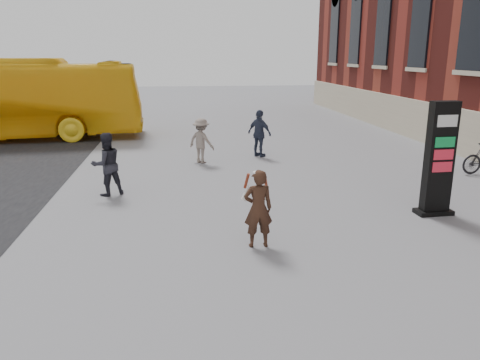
{
  "coord_description": "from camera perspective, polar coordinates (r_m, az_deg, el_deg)",
  "views": [
    {
      "loc": [
        -1.43,
        -8.84,
        3.85
      ],
      "look_at": [
        -0.15,
        1.04,
        1.16
      ],
      "focal_mm": 35.0,
      "sensor_mm": 36.0,
      "label": 1
    }
  ],
  "objects": [
    {
      "name": "ground",
      "position": [
        9.75,
        1.66,
        -8.15
      ],
      "size": [
        100.0,
        100.0,
        0.0
      ],
      "primitive_type": "plane",
      "color": "#9E9EA3"
    },
    {
      "name": "info_pylon",
      "position": [
        12.27,
        23.12,
        2.34
      ],
      "size": [
        0.91,
        0.48,
        2.79
      ],
      "rotation": [
        0.0,
        0.0,
        0.04
      ],
      "color": "black",
      "rests_on": "ground"
    },
    {
      "name": "woman",
      "position": [
        9.51,
        2.22,
        -3.37
      ],
      "size": [
        0.62,
        0.56,
        1.63
      ],
      "rotation": [
        0.0,
        0.0,
        3.17
      ],
      "color": "#392316",
      "rests_on": "ground"
    },
    {
      "name": "pedestrian_a",
      "position": [
        13.51,
        -15.95,
        1.85
      ],
      "size": [
        1.07,
        0.99,
        1.77
      ],
      "primitive_type": "imported",
      "rotation": [
        0.0,
        0.0,
        3.63
      ],
      "color": "#27272F",
      "rests_on": "ground"
    },
    {
      "name": "pedestrian_b",
      "position": [
        17.02,
        -4.74,
        4.79
      ],
      "size": [
        1.19,
        1.13,
        1.62
      ],
      "primitive_type": "imported",
      "rotation": [
        0.0,
        0.0,
        2.45
      ],
      "color": "gray",
      "rests_on": "ground"
    },
    {
      "name": "pedestrian_c",
      "position": [
        18.01,
        2.4,
        5.69
      ],
      "size": [
        1.04,
        1.07,
        1.8
      ],
      "primitive_type": "imported",
      "rotation": [
        0.0,
        0.0,
        2.32
      ],
      "color": "#2F364C",
      "rests_on": "ground"
    }
  ]
}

